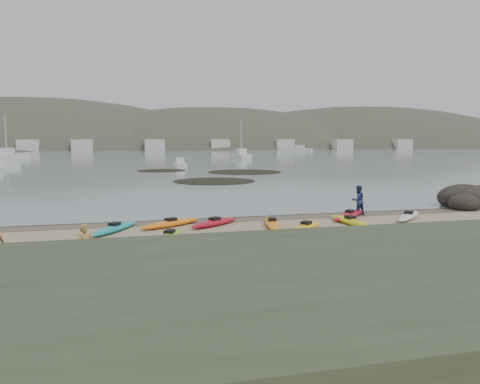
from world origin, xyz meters
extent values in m
plane|color=tan|center=(0.00, 0.00, 0.00)|extent=(600.00, 600.00, 0.00)
plane|color=brown|center=(0.00, -0.30, 0.00)|extent=(60.00, 60.00, 0.00)
plane|color=slate|center=(0.00, 300.00, 0.01)|extent=(1200.00, 1200.00, 0.00)
cube|color=#475138|center=(0.00, -17.50, 1.00)|extent=(60.00, 8.00, 2.00)
ellipsoid|color=yellow|center=(5.24, -3.51, 0.17)|extent=(1.08, 3.78, 0.34)
ellipsoid|color=#80B023|center=(-4.57, -5.02, 0.17)|extent=(1.88, 3.13, 0.34)
ellipsoid|color=yellow|center=(-11.10, -7.07, 0.17)|extent=(0.76, 3.88, 0.34)
ellipsoid|color=#B21225|center=(-1.92, -2.18, 0.17)|extent=(3.15, 2.59, 0.34)
ellipsoid|color=teal|center=(-7.04, -2.52, 0.17)|extent=(2.66, 3.68, 0.34)
ellipsoid|color=orange|center=(0.96, -3.14, 0.17)|extent=(1.45, 3.75, 0.34)
ellipsoid|color=orange|center=(-4.20, -1.84, 0.17)|extent=(3.61, 2.65, 0.34)
ellipsoid|color=yellow|center=(-7.86, -6.88, 0.17)|extent=(1.04, 3.65, 0.34)
ellipsoid|color=#FFAE15|center=(2.32, -4.49, 0.17)|extent=(2.63, 2.53, 0.34)
ellipsoid|color=silver|center=(9.26, -2.86, 0.17)|extent=(3.28, 3.10, 0.34)
ellipsoid|color=red|center=(6.20, -1.60, 0.17)|extent=(3.72, 3.55, 0.34)
imported|color=#AE8D45|center=(-7.89, -9.39, 0.83)|extent=(0.70, 0.57, 1.67)
imported|color=navy|center=(7.10, -0.87, 0.89)|extent=(0.95, 0.79, 1.79)
ellipsoid|color=black|center=(15.89, 0.78, 0.27)|extent=(3.66, 2.84, 1.83)
ellipsoid|color=black|center=(14.89, -0.52, 0.18)|extent=(2.03, 1.83, 1.22)
cylinder|color=black|center=(2.78, 22.52, 0.03)|extent=(8.71, 8.71, 0.04)
cylinder|color=black|center=(9.19, 34.56, 0.03)|extent=(9.87, 9.87, 0.04)
cylinder|color=black|center=(-1.38, 40.05, 0.03)|extent=(6.73, 6.73, 0.04)
cube|color=silver|center=(2.01, 47.35, 0.39)|extent=(1.62, 5.59, 0.78)
cube|color=silver|center=(18.94, 75.12, 0.58)|extent=(2.90, 8.48, 1.17)
cube|color=silver|center=(-30.75, 82.93, 0.66)|extent=(9.53, 3.24, 1.31)
cube|color=silver|center=(51.02, 121.73, 0.58)|extent=(8.16, 6.76, 1.17)
ellipsoid|color=#384235|center=(-45.00, 195.00, -18.00)|extent=(220.00, 120.00, 80.00)
ellipsoid|color=#384235|center=(35.00, 190.00, -15.30)|extent=(200.00, 110.00, 68.00)
ellipsoid|color=#384235|center=(120.00, 200.00, -17.10)|extent=(230.00, 130.00, 76.00)
cube|color=beige|center=(-42.00, 145.00, 2.00)|extent=(7.00, 5.00, 4.00)
cube|color=beige|center=(-18.00, 145.00, 2.00)|extent=(7.00, 5.00, 4.00)
cube|color=beige|center=(6.00, 145.00, 2.00)|extent=(7.00, 5.00, 4.00)
cube|color=beige|center=(30.00, 145.00, 2.00)|extent=(7.00, 5.00, 4.00)
cube|color=beige|center=(54.00, 145.00, 2.00)|extent=(7.00, 5.00, 4.00)
cube|color=beige|center=(78.00, 145.00, 2.00)|extent=(7.00, 5.00, 4.00)
cube|color=beige|center=(102.00, 145.00, 2.00)|extent=(7.00, 5.00, 4.00)
camera|label=1|loc=(-6.51, -26.17, 4.64)|focal=35.00mm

